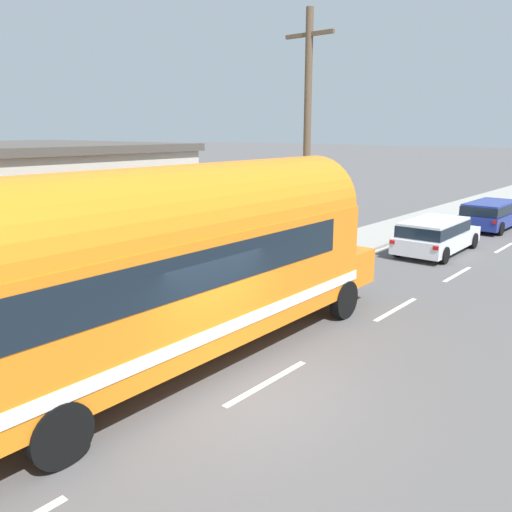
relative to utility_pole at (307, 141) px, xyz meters
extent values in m
plane|color=#565454|center=(4.26, -7.96, -4.42)|extent=(300.00, 300.00, 0.00)
cube|color=silver|center=(4.26, -7.28, -4.42)|extent=(0.14, 2.40, 0.01)
cube|color=silver|center=(4.26, -1.69, -4.42)|extent=(0.14, 2.40, 0.01)
cube|color=silver|center=(4.26, 2.99, -4.42)|extent=(0.14, 2.40, 0.01)
cube|color=silver|center=(4.26, 8.38, -4.42)|extent=(0.14, 2.40, 0.01)
cube|color=silver|center=(0.47, 4.04, -4.42)|extent=(0.12, 80.00, 0.01)
cube|color=#9E9B93|center=(-0.90, 2.04, -4.35)|extent=(2.74, 90.00, 0.15)
cylinder|color=brown|center=(0.00, 0.00, -0.17)|extent=(0.24, 0.24, 8.50)
cube|color=brown|center=(0.00, 0.00, 3.28)|extent=(1.80, 0.12, 0.12)
cube|color=orange|center=(2.37, -7.80, -2.67)|extent=(2.60, 10.03, 2.30)
cylinder|color=orange|center=(2.37, -7.80, -1.52)|extent=(2.55, 9.93, 2.45)
cube|color=orange|center=(2.31, -2.15, -3.35)|extent=(2.27, 1.32, 0.95)
cube|color=white|center=(2.37, -7.80, -3.32)|extent=(2.64, 10.08, 0.24)
cube|color=black|center=(2.37, -8.10, -2.07)|extent=(2.61, 8.24, 0.76)
cube|color=black|center=(2.32, -2.75, -2.02)|extent=(2.14, 0.12, 0.96)
cube|color=silver|center=(2.31, -1.46, -3.47)|extent=(0.90, 0.11, 0.56)
cylinder|color=black|center=(1.15, -3.21, -3.92)|extent=(0.27, 1.00, 1.00)
cylinder|color=black|center=(3.49, -3.19, -3.92)|extent=(0.27, 1.00, 1.00)
cylinder|color=black|center=(3.58, -11.20, -3.92)|extent=(0.27, 1.00, 1.00)
cube|color=white|center=(2.42, 5.75, -3.90)|extent=(1.98, 4.79, 0.60)
cube|color=white|center=(2.43, 5.27, -3.33)|extent=(1.75, 3.34, 0.55)
cube|color=black|center=(2.43, 5.27, -3.36)|extent=(1.82, 3.38, 0.43)
cube|color=red|center=(1.64, 3.35, -3.72)|extent=(0.20, 0.04, 0.14)
cube|color=red|center=(3.29, 3.38, -3.72)|extent=(0.20, 0.04, 0.14)
cylinder|color=black|center=(1.48, 7.41, -4.10)|extent=(0.21, 0.64, 0.64)
cylinder|color=black|center=(3.29, 7.44, -4.10)|extent=(0.21, 0.64, 0.64)
cylinder|color=black|center=(1.54, 4.05, -4.10)|extent=(0.21, 0.64, 0.64)
cylinder|color=black|center=(3.35, 4.09, -4.10)|extent=(0.21, 0.64, 0.64)
cube|color=navy|center=(2.46, 12.72, -3.90)|extent=(1.94, 4.82, 0.60)
cube|color=navy|center=(2.46, 12.25, -3.33)|extent=(1.72, 3.57, 0.55)
cube|color=black|center=(2.46, 12.25, -3.36)|extent=(1.79, 3.61, 0.43)
cube|color=red|center=(1.61, 10.32, -3.72)|extent=(0.20, 0.04, 0.14)
cube|color=red|center=(3.25, 10.30, -3.72)|extent=(0.20, 0.04, 0.14)
cylinder|color=black|center=(1.59, 14.43, -4.10)|extent=(0.21, 0.64, 0.64)
cylinder|color=black|center=(1.54, 11.04, -4.10)|extent=(0.21, 0.64, 0.64)
cylinder|color=black|center=(3.34, 11.01, -4.10)|extent=(0.21, 0.64, 0.64)
camera|label=1|loc=(10.08, -14.48, 0.35)|focal=36.61mm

